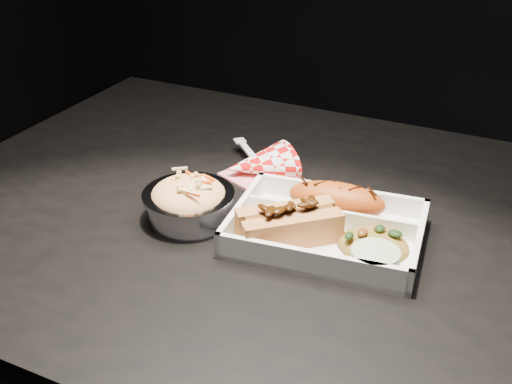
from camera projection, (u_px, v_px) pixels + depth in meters
dining_table at (313, 272)px, 0.95m from camera, size 1.20×0.80×0.75m
food_tray at (326, 233)px, 0.86m from camera, size 0.27×0.21×0.04m
fried_pastry at (336, 199)px, 0.90m from camera, size 0.14×0.07×0.05m
hotdog at (289, 222)px, 0.84m from camera, size 0.14×0.13×0.06m
fried_rice_mound at (374, 238)px, 0.83m from camera, size 0.10×0.09×0.03m
cupcake_liner at (375, 261)px, 0.78m from camera, size 0.06×0.06×0.03m
foil_coleslaw_cup at (189, 200)px, 0.89m from camera, size 0.13×0.13×0.07m
napkin_fork at (258, 165)px, 1.02m from camera, size 0.16×0.15×0.10m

